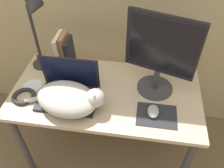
# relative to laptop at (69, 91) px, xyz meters

# --- Properties ---
(desk) EXTENTS (1.18, 0.61, 0.73)m
(desk) POSITION_rel_laptop_xyz_m (0.22, 0.07, -0.14)
(desk) COLOR tan
(desk) RESTS_ON ground_plane
(laptop) EXTENTS (0.35, 0.24, 0.25)m
(laptop) POSITION_rel_laptop_xyz_m (0.00, 0.00, 0.00)
(laptop) COLOR black
(laptop) RESTS_ON desk
(cat) EXTENTS (0.49, 0.32, 0.16)m
(cat) POSITION_rel_laptop_xyz_m (0.03, -0.08, 0.02)
(cat) COLOR #B2ADA3
(cat) RESTS_ON desk
(external_monitor) EXTENTS (0.40, 0.22, 0.51)m
(external_monitor) POSITION_rel_laptop_xyz_m (0.52, 0.15, 0.22)
(external_monitor) COLOR #333338
(external_monitor) RESTS_ON desk
(mousepad) EXTENTS (0.23, 0.18, 0.00)m
(mousepad) POSITION_rel_laptop_xyz_m (0.53, -0.07, -0.05)
(mousepad) COLOR #232328
(mousepad) RESTS_ON desk
(computer_mouse) EXTENTS (0.06, 0.10, 0.03)m
(computer_mouse) POSITION_rel_laptop_xyz_m (0.51, -0.06, -0.03)
(computer_mouse) COLOR #99999E
(computer_mouse) RESTS_ON mousepad
(book_row) EXTENTS (0.10, 0.16, 0.24)m
(book_row) POSITION_rel_laptop_xyz_m (-0.10, 0.29, 0.07)
(book_row) COLOR beige
(book_row) RESTS_ON desk
(desk_lamp) EXTENTS (0.17, 0.17, 0.52)m
(desk_lamp) POSITION_rel_laptop_xyz_m (-0.24, 0.24, 0.30)
(desk_lamp) COLOR #28282D
(desk_lamp) RESTS_ON desk
(cable_coil) EXTENTS (0.14, 0.14, 0.03)m
(cable_coil) POSITION_rel_laptop_xyz_m (-0.27, -0.05, -0.04)
(cable_coil) COLOR #232328
(cable_coil) RESTS_ON desk
(cd_disc) EXTENTS (0.12, 0.12, 0.00)m
(cd_disc) POSITION_rel_laptop_xyz_m (-0.26, 0.05, -0.05)
(cd_disc) COLOR silver
(cd_disc) RESTS_ON desk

